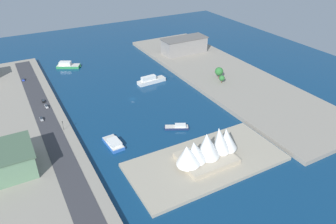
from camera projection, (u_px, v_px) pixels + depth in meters
ground_plane at (132, 99)px, 247.26m from camera, size 440.00×440.00×0.00m
quay_west at (224, 75)px, 282.70m from camera, size 70.00×240.00×3.03m
quay_east at (10, 127)px, 210.31m from camera, size 70.00×240.00×3.03m
peninsula_point at (206, 162)px, 179.97m from camera, size 87.82×41.91×2.00m
road_strip at (45, 116)px, 218.87m from camera, size 12.84×228.00×0.15m
ferry_green_doubledeck at (68, 65)px, 301.59m from camera, size 22.51×17.59×5.71m
patrol_launch_navy at (177, 127)px, 210.79m from camera, size 16.22×11.37×3.12m
catamaran_blue at (114, 143)px, 194.29m from camera, size 8.80×18.69×4.12m
ferry_white_commuter at (151, 80)px, 271.70m from camera, size 26.81×8.46×6.52m
carpark_squat_concrete at (184, 45)px, 325.26m from camera, size 45.88×19.05×15.38m
suv_black at (43, 101)px, 236.30m from camera, size 1.90×4.51×1.44m
sedan_silver at (41, 119)px, 214.24m from camera, size 1.82×5.18×1.68m
hatchback_blue at (23, 80)px, 269.01m from camera, size 1.94×4.67×1.66m
van_white at (46, 106)px, 229.21m from camera, size 1.97×5.23×1.67m
traffic_light_waterfront at (63, 124)px, 202.17m from camera, size 0.36×0.36×6.50m
opera_landmark at (206, 148)px, 175.04m from camera, size 39.82×23.14×20.41m
park_tree_cluster at (220, 73)px, 268.74m from camera, size 9.20×14.57×9.81m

